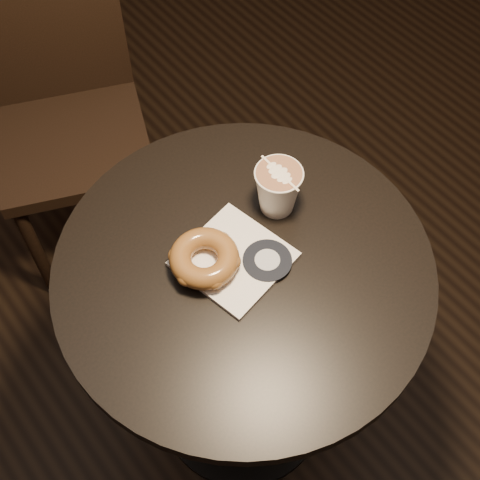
# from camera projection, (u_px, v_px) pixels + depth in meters

# --- Properties ---
(cafe_table) EXTENTS (0.70, 0.70, 0.75)m
(cafe_table) POSITION_uv_depth(u_px,v_px,m) (243.00, 315.00, 1.38)
(cafe_table) COLOR black
(cafe_table) RESTS_ON ground
(chair) EXTENTS (0.52, 0.52, 1.00)m
(chair) POSITION_uv_depth(u_px,v_px,m) (59.00, 87.00, 1.73)
(chair) COLOR black
(chair) RESTS_ON ground
(pastry_bag) EXTENTS (0.21, 0.21, 0.01)m
(pastry_bag) POSITION_uv_depth(u_px,v_px,m) (234.00, 259.00, 1.21)
(pastry_bag) COLOR white
(pastry_bag) RESTS_ON cafe_table
(doughnut) EXTENTS (0.13, 0.13, 0.04)m
(doughnut) POSITION_uv_depth(u_px,v_px,m) (204.00, 258.00, 1.19)
(doughnut) COLOR brown
(doughnut) RESTS_ON pastry_bag
(latte_cup) EXTENTS (0.09, 0.09, 0.10)m
(latte_cup) POSITION_uv_depth(u_px,v_px,m) (278.00, 190.00, 1.24)
(latte_cup) COLOR white
(latte_cup) RESTS_ON cafe_table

